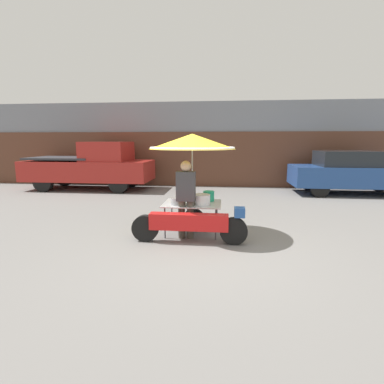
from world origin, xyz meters
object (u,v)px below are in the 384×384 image
at_px(parked_car, 351,172).
at_px(pickup_truck, 92,166).
at_px(vendor_person, 186,196).
at_px(vendor_motorcycle_cart, 192,158).

bearing_deg(parked_car, pickup_truck, 179.78).
bearing_deg(pickup_truck, vendor_person, -51.42).
distance_m(vendor_person, parked_car, 8.01).
relative_size(vendor_person, pickup_truck, 0.31).
bearing_deg(vendor_motorcycle_cart, vendor_person, -110.99).
xyz_separation_m(vendor_person, parked_car, (5.48, 5.84, -0.07)).
height_order(vendor_motorcycle_cart, vendor_person, vendor_motorcycle_cart).
distance_m(parked_car, pickup_truck, 10.17).
height_order(vendor_person, pickup_truck, pickup_truck).
relative_size(vendor_motorcycle_cart, vendor_person, 1.43).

